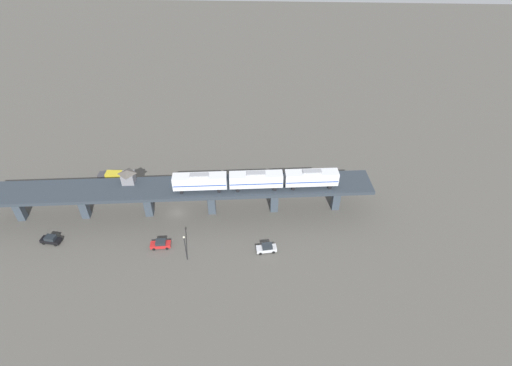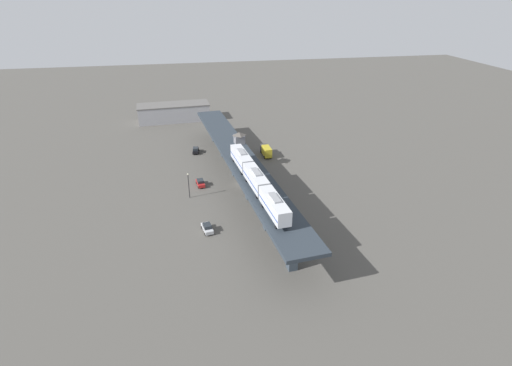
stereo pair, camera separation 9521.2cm
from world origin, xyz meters
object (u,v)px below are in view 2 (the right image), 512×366
at_px(delivery_truck, 266,151).
at_px(subway_train, 256,179).
at_px(street_car_black, 196,150).
at_px(warehouse_building, 174,112).
at_px(street_car_red, 200,183).
at_px(street_lamp, 189,183).
at_px(street_car_silver, 207,228).
at_px(signal_hut, 239,138).

bearing_deg(delivery_truck, subway_train, -105.80).
distance_m(street_car_black, warehouse_building, 38.21).
xyz_separation_m(street_car_red, delivery_truck, (22.42, 17.82, 0.82)).
bearing_deg(street_lamp, street_car_black, 83.73).
bearing_deg(delivery_truck, warehouse_building, 122.91).
bearing_deg(subway_train, warehouse_building, 102.24).
distance_m(subway_train, street_lamp, 21.43).
bearing_deg(street_lamp, warehouse_building, 92.56).
bearing_deg(street_car_black, delivery_truck, -17.12).
distance_m(street_car_silver, delivery_truck, 46.84).
bearing_deg(street_car_black, street_lamp, -96.27).
bearing_deg(delivery_truck, street_car_black, 162.88).
bearing_deg(signal_hut, subway_train, -91.65).
relative_size(street_car_silver, warehouse_building, 0.16).
xyz_separation_m(street_car_black, street_car_red, (-0.16, -24.68, 0.00)).
distance_m(street_car_black, street_lamp, 31.43).
distance_m(signal_hut, delivery_truck, 15.45).
xyz_separation_m(street_car_black, warehouse_building, (-6.49, 37.57, 2.47)).
xyz_separation_m(subway_train, street_car_black, (-11.45, 45.07, -9.72)).
distance_m(subway_train, delivery_truck, 40.70).
bearing_deg(warehouse_building, street_car_black, -80.20).
relative_size(signal_hut, delivery_truck, 0.49).
bearing_deg(street_car_black, street_car_red, -90.36).
bearing_deg(street_car_black, warehouse_building, 99.80).
bearing_deg(delivery_truck, street_car_red, -141.52).
height_order(street_car_red, warehouse_building, warehouse_building).
height_order(street_car_silver, delivery_truck, delivery_truck).
height_order(signal_hut, warehouse_building, signal_hut).
bearing_deg(street_car_red, delivery_truck, 38.48).
bearing_deg(delivery_truck, street_car_silver, -118.71).
bearing_deg(street_car_silver, street_car_red, 89.80).
xyz_separation_m(subway_train, street_car_red, (-11.60, 20.39, -9.72)).
xyz_separation_m(delivery_truck, street_lamp, (-25.67, -24.23, 2.35)).
distance_m(street_car_black, delivery_truck, 23.31).
relative_size(subway_train, street_car_red, 8.12).
xyz_separation_m(street_car_red, warehouse_building, (-6.33, 62.25, 2.47)).
distance_m(street_car_silver, street_car_red, 23.26).
xyz_separation_m(subway_train, street_car_silver, (-11.69, -2.86, -9.72)).
bearing_deg(signal_hut, street_car_red, -143.35).
height_order(subway_train, street_car_silver, subway_train).
relative_size(street_car_silver, street_car_red, 1.01).
relative_size(street_car_black, street_car_red, 1.00).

